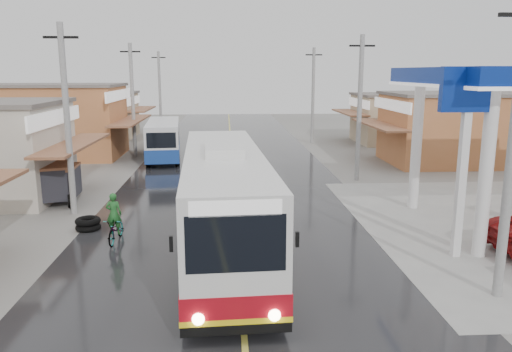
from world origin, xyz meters
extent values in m
plane|color=slate|center=(0.00, 0.00, 0.00)|extent=(120.00, 120.00, 0.00)
cube|color=black|center=(0.00, 15.00, 0.01)|extent=(12.00, 90.00, 0.02)
cube|color=#D8CC4C|center=(0.00, 15.00, 0.02)|extent=(0.15, 90.00, 0.01)
cylinder|color=white|center=(8.00, 9.00, 2.75)|extent=(0.44, 0.44, 5.50)
cylinder|color=white|center=(8.00, 3.00, 2.75)|extent=(0.44, 0.44, 5.50)
cube|color=white|center=(7.20, 3.00, 3.00)|extent=(0.25, 0.25, 6.00)
cube|color=navy|center=(7.20, 3.00, 5.50)|extent=(1.80, 0.30, 1.40)
cube|color=silver|center=(-0.46, 3.73, 2.02)|extent=(3.03, 11.96, 2.91)
cube|color=black|center=(-0.46, 3.73, 0.46)|extent=(3.06, 11.98, 0.30)
cube|color=#A40D19|center=(-0.46, 3.73, 0.96)|extent=(3.08, 12.00, 0.54)
cube|color=yellow|center=(-0.46, 3.73, 0.63)|extent=(3.09, 12.01, 0.14)
cube|color=black|center=(-0.49, 4.23, 2.34)|extent=(2.96, 9.50, 0.99)
cube|color=black|center=(-0.18, -2.14, 2.44)|extent=(2.17, 0.22, 1.28)
cube|color=black|center=(-0.75, 9.61, 2.44)|extent=(2.17, 0.22, 1.09)
cube|color=white|center=(-0.18, -2.14, 3.23)|extent=(1.97, 0.21, 0.35)
cube|color=silver|center=(-0.46, 3.73, 3.63)|extent=(1.33, 3.02, 0.30)
cylinder|color=black|center=(-1.35, -0.46, 0.56)|extent=(0.40, 1.10, 1.09)
cylinder|color=black|center=(0.82, -0.36, 0.56)|extent=(0.40, 1.10, 1.09)
cylinder|color=black|center=(-1.73, 7.43, 0.56)|extent=(0.40, 1.10, 1.09)
cylinder|color=black|center=(0.44, 7.54, 0.56)|extent=(0.40, 1.10, 1.09)
sphere|color=#FFF2CC|center=(-1.02, -2.25, 0.76)|extent=(0.29, 0.29, 0.28)
sphere|color=#FFF2CC|center=(0.66, -2.17, 0.76)|extent=(0.29, 0.29, 0.28)
cube|color=black|center=(-1.58, -1.95, 2.39)|extent=(0.08, 0.08, 0.35)
cube|color=black|center=(1.19, -1.82, 2.39)|extent=(0.08, 0.08, 0.35)
cube|color=silver|center=(-4.74, 22.55, 1.56)|extent=(2.80, 8.08, 2.20)
cube|color=#1C419B|center=(-4.74, 22.55, 0.81)|extent=(2.84, 8.12, 0.88)
cube|color=black|center=(-4.74, 22.55, 1.87)|extent=(2.72, 6.76, 0.79)
cube|color=black|center=(-4.40, 18.66, 1.87)|extent=(1.82, 0.28, 0.97)
cylinder|color=black|center=(-5.43, 19.67, 0.46)|extent=(0.34, 0.90, 0.88)
cylinder|color=black|center=(-3.56, 19.83, 0.46)|extent=(0.34, 0.90, 0.88)
cylinder|color=black|center=(-5.92, 25.28, 0.46)|extent=(0.34, 0.90, 0.88)
cylinder|color=black|center=(-4.05, 25.44, 0.46)|extent=(0.34, 0.90, 0.88)
imported|color=black|center=(-4.39, 5.22, 0.45)|extent=(0.70, 1.75, 0.90)
imported|color=#206228|center=(-4.39, 5.02, 1.10)|extent=(0.57, 0.39, 1.50)
cube|color=#26262D|center=(-8.04, 10.86, 0.98)|extent=(1.48, 2.15, 1.34)
cube|color=brown|center=(-8.04, 10.86, 1.70)|extent=(1.54, 2.21, 0.10)
cylinder|color=black|center=(-8.71, 10.09, 0.31)|extent=(0.23, 0.63, 0.62)
cylinder|color=black|center=(-8.81, 11.53, 0.31)|extent=(0.23, 0.63, 0.62)
cylinder|color=black|center=(-7.36, 9.98, 0.31)|extent=(0.17, 0.63, 0.62)
cube|color=#26262D|center=(-8.42, 10.70, 1.05)|extent=(2.06, 2.55, 1.43)
cube|color=brown|center=(-8.42, 10.70, 1.82)|extent=(2.13, 2.62, 0.11)
cylinder|color=black|center=(-8.90, 9.72, 0.33)|extent=(0.40, 0.69, 0.66)
cylinder|color=black|center=(-9.40, 11.18, 0.33)|extent=(0.40, 0.69, 0.66)
cylinder|color=black|center=(-7.48, 9.97, 0.33)|extent=(0.34, 0.67, 0.66)
torus|color=black|center=(-5.77, 6.62, 0.12)|extent=(0.97, 0.97, 0.25)
torus|color=black|center=(-5.77, 6.62, 0.37)|extent=(0.97, 0.97, 0.25)
camera|label=1|loc=(-0.35, -12.29, 6.05)|focal=35.00mm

